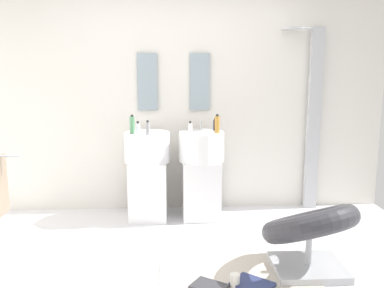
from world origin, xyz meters
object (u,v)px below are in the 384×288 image
object	(u,v)px
pedestal_sink_left	(148,172)
soap_bottle_grey	(148,128)
coffee_mug	(235,280)
pedestal_sink_right	(201,172)
magazine_navy	(252,285)
soap_bottle_green	(132,125)
magazine_charcoal	(209,286)
soap_bottle_amber	(217,124)
lounge_chair	(310,230)
shower_column	(313,116)
soap_bottle_white	(190,128)
soap_bottle_clear	(138,128)
soap_bottle_black	(215,125)

from	to	relation	value
pedestal_sink_left	soap_bottle_grey	size ratio (longest dim) A/B	7.12
coffee_mug	pedestal_sink_left	bearing A→B (deg)	115.52
pedestal_sink_right	magazine_navy	distance (m)	1.61
soap_bottle_green	soap_bottle_grey	bearing A→B (deg)	-30.63
soap_bottle_green	magazine_charcoal	bearing A→B (deg)	-65.39
pedestal_sink_right	soap_bottle_amber	xyz separation A→B (m)	(0.16, -0.08, 0.52)
soap_bottle_green	lounge_chair	bearing A→B (deg)	-39.25
soap_bottle_green	shower_column	bearing A→B (deg)	9.12
pedestal_sink_left	soap_bottle_white	xyz separation A→B (m)	(0.45, -0.11, 0.49)
pedestal_sink_right	soap_bottle_clear	size ratio (longest dim) A/B	7.99
pedestal_sink_right	magazine_charcoal	world-z (taller)	pedestal_sink_right
soap_bottle_clear	lounge_chair	bearing A→B (deg)	-39.43
shower_column	lounge_chair	distance (m)	1.78
soap_bottle_green	soap_bottle_white	world-z (taller)	soap_bottle_green
pedestal_sink_right	soap_bottle_green	distance (m)	0.89
pedestal_sink_right	soap_bottle_green	world-z (taller)	soap_bottle_green
pedestal_sink_right	soap_bottle_amber	distance (m)	0.55
pedestal_sink_right	soap_bottle_clear	bearing A→B (deg)	-171.22
shower_column	magazine_navy	world-z (taller)	shower_column
magazine_charcoal	soap_bottle_amber	xyz separation A→B (m)	(0.21, 1.45, 1.02)
magazine_charcoal	soap_bottle_grey	size ratio (longest dim) A/B	1.72
magazine_navy	coffee_mug	world-z (taller)	coffee_mug
coffee_mug	soap_bottle_white	xyz separation A→B (m)	(-0.27, 1.40, 0.94)
soap_bottle_clear	soap_bottle_grey	xyz separation A→B (m)	(0.10, -0.05, 0.01)
magazine_navy	soap_bottle_clear	world-z (taller)	soap_bottle_clear
shower_column	coffee_mug	xyz separation A→B (m)	(-1.13, -1.77, -1.02)
soap_bottle_green	soap_bottle_grey	size ratio (longest dim) A/B	1.32
pedestal_sink_right	shower_column	bearing A→B (deg)	11.59
magazine_charcoal	magazine_navy	world-z (taller)	magazine_navy
soap_bottle_clear	soap_bottle_white	bearing A→B (deg)	-0.84
coffee_mug	soap_bottle_black	world-z (taller)	soap_bottle_black
lounge_chair	soap_bottle_grey	world-z (taller)	soap_bottle_grey
soap_bottle_white	soap_bottle_clear	bearing A→B (deg)	179.16
soap_bottle_black	soap_bottle_grey	xyz separation A→B (m)	(-0.71, -0.25, 0.01)
pedestal_sink_left	lounge_chair	world-z (taller)	pedestal_sink_left
pedestal_sink_left	lounge_chair	distance (m)	1.86
soap_bottle_amber	magazine_charcoal	bearing A→B (deg)	-98.26
soap_bottle_black	soap_bottle_white	xyz separation A→B (m)	(-0.28, -0.20, -0.00)
magazine_navy	soap_bottle_grey	xyz separation A→B (m)	(-0.83, 1.36, 0.99)
magazine_charcoal	soap_bottle_clear	xyz separation A→B (m)	(-0.61, 1.42, 0.98)
magazine_navy	shower_column	bearing A→B (deg)	100.33
lounge_chair	soap_bottle_green	size ratio (longest dim) A/B	5.50
shower_column	coffee_mug	world-z (taller)	shower_column
magazine_navy	soap_bottle_green	size ratio (longest dim) A/B	1.50
shower_column	pedestal_sink_right	bearing A→B (deg)	-168.41
pedestal_sink_right	magazine_navy	world-z (taller)	pedestal_sink_right
soap_bottle_clear	soap_bottle_white	xyz separation A→B (m)	(0.54, -0.01, -0.00)
soap_bottle_grey	soap_bottle_white	xyz separation A→B (m)	(0.43, 0.05, -0.01)
magazine_navy	soap_bottle_amber	size ratio (longest dim) A/B	1.49
soap_bottle_clear	shower_column	bearing A→B (deg)	10.64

